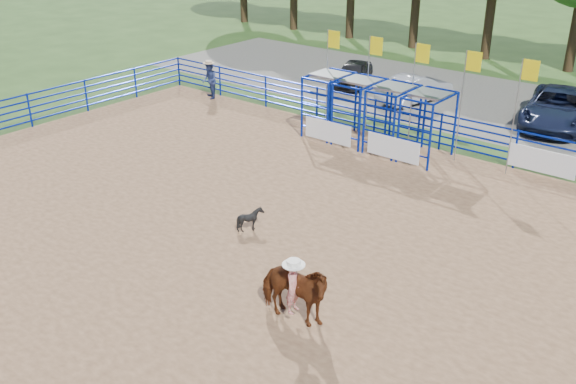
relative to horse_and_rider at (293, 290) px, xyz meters
The scene contains 11 objects.
ground 3.60m from the horse_and_rider, 136.22° to the left, with size 120.00×120.00×0.00m, color #3A5C24.
arena_dirt 3.60m from the horse_and_rider, 136.22° to the left, with size 30.00×20.00×0.02m, color #956C4A.
gravel_strip 19.59m from the horse_and_rider, 97.39° to the left, with size 40.00×10.00×0.01m, color slate.
horse_and_rider is the anchor object (origin of this frame).
calf 4.72m from the horse_and_rider, 144.27° to the left, with size 0.60×0.67×0.74m, color black.
spectator_cowboy 18.69m from the horse_and_rider, 141.13° to the left, with size 1.10×1.06×1.85m.
car_a 20.94m from the horse_and_rider, 119.80° to the left, with size 1.50×3.74×1.27m, color black.
car_b 18.66m from the horse_and_rider, 110.11° to the left, with size 1.42×4.06×1.34m, color #96989E.
car_c 18.37m from the horse_and_rider, 89.83° to the left, with size 2.60×5.63×1.56m, color #161D37.
perimeter_fence 3.49m from the horse_and_rider, 136.22° to the left, with size 30.10×20.10×1.50m.
chute_assembly 12.09m from the horse_and_rider, 111.43° to the left, with size 19.32×2.41×4.20m.
Camera 1 is at (10.22, -12.17, 9.16)m, focal length 40.00 mm.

